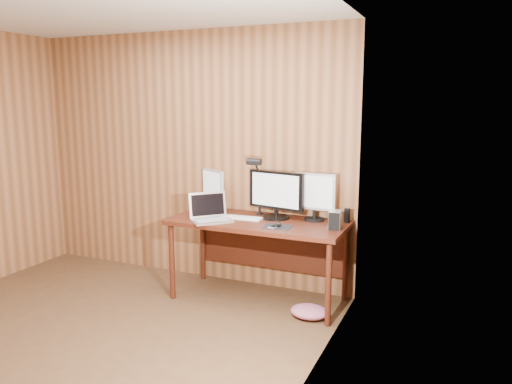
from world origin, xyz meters
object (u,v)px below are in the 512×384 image
Objects in this scene: monitor_left at (213,189)px; speaker at (347,216)px; monitor_center at (276,194)px; desk at (261,232)px; keyboard at (241,218)px; laptop at (210,214)px; desk_lamp at (257,178)px; hard_drive at (335,220)px; monitor_right at (315,195)px; phone at (274,227)px; mouse at (278,225)px.

speaker is at bearing 33.89° from monitor_left.
monitor_center is 0.69m from monitor_left.
desk is 0.79m from speaker.
monitor_center is 1.42× the size of keyboard.
keyboard is (-0.29, -0.14, -0.22)m from monitor_center.
laptop reaches higher than speaker.
keyboard is 0.66× the size of desk_lamp.
monitor_left is at bearing 165.27° from hard_drive.
laptop is 1.22m from speaker.
monitor_center reaches higher than monitor_left.
monitor_right is at bearing 32.27° from monitor_left.
phone is (0.79, -0.40, -0.21)m from monitor_left.
keyboard is at bearing -143.33° from monitor_center.
monitor_center is 0.39m from keyboard.
desk is 0.23m from keyboard.
monitor_right reaches higher than mouse.
monitor_right reaches higher than laptop.
mouse is (0.42, -0.16, 0.01)m from keyboard.
monitor_left is at bearing 166.71° from phone.
monitor_center is 0.66m from speaker.
monitor_left reaches higher than mouse.
speaker is (0.64, 0.10, -0.16)m from monitor_center.
phone is at bearing -33.11° from desk_lamp.
desk is at bearing 19.68° from keyboard.
desk_lamp is at bearing 132.09° from mouse.
monitor_left is at bearing -174.55° from monitor_center.
mouse is 0.67× the size of hard_drive.
phone is at bearing -123.85° from mouse.
hard_drive is at bearing 22.57° from monitor_left.
speaker is at bearing 76.37° from hard_drive.
desk_lamp reaches higher than monitor_right.
speaker is 0.89m from desk_lamp.
keyboard is at bearing -157.77° from desk.
laptop is 0.54m from desk_lamp.
desk is 12.57× the size of speaker.
desk_lamp is (-0.54, -0.05, 0.13)m from monitor_right.
mouse is 0.18× the size of desk_lamp.
monitor_right is 0.70m from keyboard.
mouse is 0.87× the size of phone.
desk is 15.44× the size of mouse.
monitor_center is (0.12, 0.07, 0.35)m from desk.
monitor_right is 0.56m from desk_lamp.
monitor_right is at bearing 53.24° from mouse.
desk is 0.75m from hard_drive.
desk_lamp is at bearing -172.46° from monitor_right.
monitor_right reaches higher than hard_drive.
laptop is 0.65m from mouse.
monitor_center reaches higher than monitor_right.
hard_drive is at bearing 3.30° from desk_lamp.
monitor_right is 0.96m from laptop.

